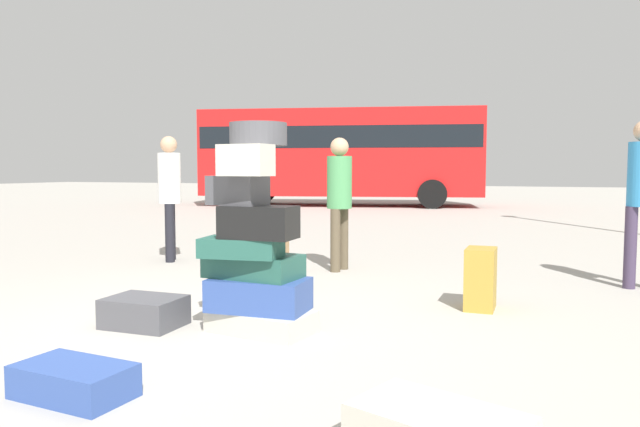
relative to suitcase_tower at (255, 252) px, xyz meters
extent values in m
plane|color=#ADA89E|center=(-0.33, -0.09, -0.61)|extent=(80.00, 80.00, 0.00)
cube|color=beige|center=(0.04, 0.03, -0.53)|extent=(0.82, 0.54, 0.17)
cube|color=#334F99|center=(0.02, 0.03, -0.32)|extent=(0.75, 0.45, 0.24)
cube|color=#26594C|center=(-0.05, 0.07, -0.12)|extent=(0.73, 0.45, 0.17)
cube|color=#26594C|center=(-0.07, -0.07, 0.04)|extent=(0.62, 0.40, 0.14)
cube|color=black|center=(0.07, -0.06, 0.23)|extent=(0.55, 0.32, 0.24)
cube|color=#4C4C51|center=(-0.12, -0.04, 0.46)|extent=(0.46, 0.31, 0.22)
cube|color=beige|center=(0.04, -0.21, 0.68)|extent=(0.38, 0.24, 0.22)
cylinder|color=#4C4C51|center=(0.02, 0.04, 0.87)|extent=(0.42, 0.42, 0.17)
cube|color=olive|center=(-0.51, 1.22, -0.30)|extent=(0.40, 0.45, 0.63)
cube|color=#B28C33|center=(1.49, 1.39, -0.34)|extent=(0.25, 0.36, 0.54)
cube|color=#334F99|center=(-0.33, -1.48, -0.52)|extent=(0.65, 0.41, 0.18)
cube|color=#4C4C51|center=(-0.89, -0.14, -0.50)|extent=(0.58, 0.44, 0.23)
cylinder|color=brown|center=(-0.30, 2.93, -0.23)|extent=(0.12, 0.12, 0.75)
cylinder|color=brown|center=(-0.33, 2.71, -0.23)|extent=(0.12, 0.12, 0.75)
cylinder|color=#4C9959|center=(-0.31, 2.82, 0.46)|extent=(0.30, 0.30, 0.63)
sphere|color=tan|center=(-0.31, 2.82, 0.88)|extent=(0.22, 0.22, 0.22)
cylinder|color=black|center=(-2.73, 2.82, -0.22)|extent=(0.12, 0.12, 0.77)
cylinder|color=black|center=(-2.61, 2.63, -0.22)|extent=(0.12, 0.12, 0.77)
cylinder|color=white|center=(-2.67, 2.72, 0.50)|extent=(0.30, 0.30, 0.67)
sphere|color=tan|center=(-2.67, 2.72, 0.94)|extent=(0.22, 0.22, 0.22)
cylinder|color=#3F334C|center=(2.83, 2.87, -0.19)|extent=(0.12, 0.12, 0.85)
cube|color=red|center=(-4.49, 14.99, 1.14)|extent=(9.47, 4.51, 2.80)
cube|color=black|center=(-4.49, 14.99, 1.63)|extent=(9.30, 4.49, 0.70)
cylinder|color=black|center=(-1.88, 16.89, -0.16)|extent=(0.93, 0.45, 0.90)
cylinder|color=black|center=(-1.31, 14.45, -0.16)|extent=(0.93, 0.45, 0.90)
cylinder|color=black|center=(-7.66, 15.54, -0.16)|extent=(0.93, 0.45, 0.90)
cylinder|color=black|center=(-7.10, 13.10, -0.16)|extent=(0.93, 0.45, 0.90)
camera|label=1|loc=(2.02, -3.91, 0.62)|focal=33.32mm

